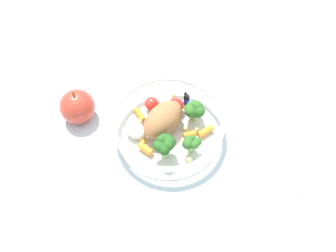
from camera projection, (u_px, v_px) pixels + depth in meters
The scene contains 4 objects.
ground_plane at pixel (176, 126), 0.80m from camera, with size 2.40×2.40×0.00m, color silver.
food_container at pixel (167, 123), 0.77m from camera, with size 0.21×0.21×0.07m.
loose_apple at pixel (77, 107), 0.78m from camera, with size 0.07×0.07×0.08m.
folded_napkin at pixel (287, 169), 0.74m from camera, with size 0.14×0.11×0.01m, color white.
Camera 1 is at (-0.08, -0.43, 0.67)m, focal length 43.90 mm.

